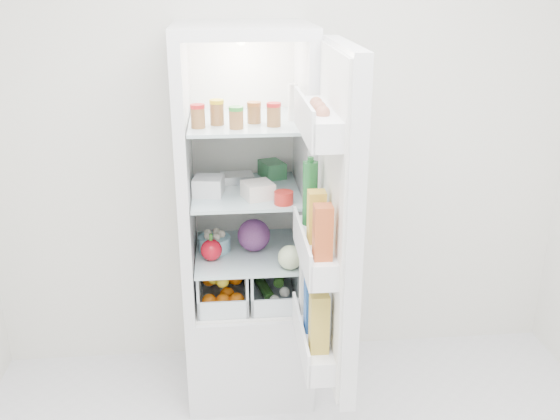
{
  "coord_description": "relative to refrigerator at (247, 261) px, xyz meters",
  "views": [
    {
      "loc": [
        -0.3,
        -1.55,
        1.99
      ],
      "look_at": [
        -0.06,
        0.95,
        1.04
      ],
      "focal_mm": 40.0,
      "sensor_mm": 36.0,
      "label": 1
    }
  ],
  "objects": [
    {
      "name": "room_walls",
      "position": [
        0.2,
        -1.25,
        0.93
      ],
      "size": [
        3.02,
        3.02,
        2.61
      ],
      "color": "silver",
      "rests_on": "ground"
    },
    {
      "name": "refrigerator",
      "position": [
        0.0,
        0.0,
        0.0
      ],
      "size": [
        0.6,
        0.6,
        1.8
      ],
      "color": "silver",
      "rests_on": "ground"
    },
    {
      "name": "shelf_low",
      "position": [
        -0.0,
        -0.06,
        0.07
      ],
      "size": [
        0.49,
        0.53,
        0.01
      ],
      "primitive_type": "cube",
      "color": "#ACC4C9",
      "rests_on": "refrigerator"
    },
    {
      "name": "shelf_mid",
      "position": [
        -0.0,
        -0.06,
        0.38
      ],
      "size": [
        0.49,
        0.53,
        0.02
      ],
      "primitive_type": "cube",
      "color": "#ACC4C9",
      "rests_on": "refrigerator"
    },
    {
      "name": "shelf_top",
      "position": [
        -0.0,
        -0.06,
        0.71
      ],
      "size": [
        0.49,
        0.53,
        0.02
      ],
      "primitive_type": "cube",
      "color": "#ACC4C9",
      "rests_on": "refrigerator"
    },
    {
      "name": "crisper_left",
      "position": [
        -0.12,
        -0.06,
        -0.06
      ],
      "size": [
        0.23,
        0.46,
        0.22
      ],
      "primitive_type": null,
      "color": "silver",
      "rests_on": "refrigerator"
    },
    {
      "name": "crisper_right",
      "position": [
        0.12,
        -0.06,
        -0.06
      ],
      "size": [
        0.23,
        0.46,
        0.22
      ],
      "primitive_type": null,
      "color": "silver",
      "rests_on": "refrigerator"
    },
    {
      "name": "condiment_jars",
      "position": [
        -0.04,
        -0.18,
        0.76
      ],
      "size": [
        0.38,
        0.16,
        0.08
      ],
      "color": "#B21919",
      "rests_on": "shelf_top"
    },
    {
      "name": "squeeze_bottle",
      "position": [
        0.21,
        -0.09,
        0.8
      ],
      "size": [
        0.06,
        0.06,
        0.16
      ],
      "primitive_type": "cylinder",
      "rotation": [
        0.0,
        0.0,
        -0.25
      ],
      "color": "white",
      "rests_on": "shelf_top"
    },
    {
      "name": "tub_white",
      "position": [
        -0.17,
        -0.11,
        0.43
      ],
      "size": [
        0.15,
        0.15,
        0.08
      ],
      "primitive_type": "cube",
      "rotation": [
        0.0,
        0.0,
        -0.15
      ],
      "color": "silver",
      "rests_on": "shelf_mid"
    },
    {
      "name": "tub_cream",
      "position": [
        0.05,
        -0.18,
        0.43
      ],
      "size": [
        0.16,
        0.16,
        0.07
      ],
      "primitive_type": "cube",
      "rotation": [
        0.0,
        0.0,
        0.31
      ],
      "color": "silver",
      "rests_on": "shelf_mid"
    },
    {
      "name": "tin_red",
      "position": [
        0.16,
        -0.26,
        0.42
      ],
      "size": [
        0.1,
        0.1,
        0.06
      ],
      "primitive_type": "cylinder",
      "rotation": [
        0.0,
        0.0,
        -0.27
      ],
      "color": "red",
      "rests_on": "shelf_mid"
    },
    {
      "name": "foil_tray",
      "position": [
        -0.04,
        0.07,
        0.41
      ],
      "size": [
        0.16,
        0.13,
        0.04
      ],
      "primitive_type": "cube",
      "rotation": [
        0.0,
        0.0,
        0.09
      ],
      "color": "silver",
      "rests_on": "shelf_mid"
    },
    {
      "name": "tub_green",
      "position": [
        0.14,
        0.13,
        0.43
      ],
      "size": [
        0.14,
        0.16,
        0.08
      ],
      "primitive_type": "cube",
      "rotation": [
        0.0,
        0.0,
        0.33
      ],
      "color": "#3B834F",
      "rests_on": "shelf_mid"
    },
    {
      "name": "red_cabbage",
      "position": [
        0.03,
        -0.05,
        0.16
      ],
      "size": [
        0.16,
        0.16,
        0.16
      ],
      "primitive_type": "sphere",
      "color": "#61215E",
      "rests_on": "shelf_low"
    },
    {
      "name": "bell_pepper",
      "position": [
        -0.17,
        -0.15,
        0.13
      ],
      "size": [
        0.1,
        0.1,
        0.1
      ],
      "primitive_type": "sphere",
      "color": "red",
      "rests_on": "shelf_low"
    },
    {
      "name": "mushroom_bowl",
      "position": [
        -0.16,
        -0.04,
        0.12
      ],
      "size": [
        0.2,
        0.2,
        0.07
      ],
      "primitive_type": "cylinder",
      "rotation": [
        0.0,
        0.0,
        -0.4
      ],
      "color": "#8BBFCF",
      "rests_on": "shelf_low"
    },
    {
      "name": "salad_bag",
      "position": [
        0.18,
        -0.27,
        0.14
      ],
      "size": [
        0.11,
        0.11,
        0.11
      ],
      "primitive_type": "sphere",
      "color": "#BBCD99",
      "rests_on": "shelf_low"
    },
    {
      "name": "citrus_pile",
      "position": [
        -0.12,
        -0.09,
        -0.08
      ],
      "size": [
        0.2,
        0.31,
        0.16
      ],
      "color": "#F55C0C",
      "rests_on": "refrigerator"
    },
    {
      "name": "veg_pile",
      "position": [
        0.13,
        -0.06,
        -0.1
      ],
      "size": [
        0.16,
        0.3,
        0.1
      ],
      "color": "#244D19",
      "rests_on": "refrigerator"
    },
    {
      "name": "fridge_door",
      "position": [
        0.3,
        -0.64,
        0.43
      ],
      "size": [
        0.17,
        0.6,
        1.3
      ],
      "rotation": [
        0.0,
        0.0,
        1.57
      ],
      "color": "silver",
      "rests_on": "refrigerator"
    }
  ]
}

